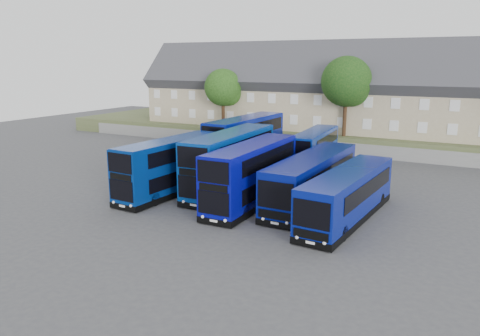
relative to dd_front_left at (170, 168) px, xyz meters
name	(u,v)px	position (x,y,z in m)	size (l,w,h in m)	color
ground	(218,209)	(5.55, -1.82, -2.16)	(120.00, 120.00, 0.00)	#414145
retaining_wall	(323,147)	(5.55, 22.18, -1.41)	(70.00, 0.40, 1.50)	slate
earth_bank	(346,134)	(5.55, 32.18, -1.16)	(80.00, 20.00, 2.00)	#4D5630
terrace_row	(340,94)	(5.55, 28.18, 4.43)	(54.00, 10.40, 11.20)	tan
dd_front_left	(170,168)	(0.00, 0.00, 0.00)	(3.15, 11.20, 4.40)	navy
dd_front_mid	(230,162)	(3.81, 3.14, 0.22)	(3.36, 12.28, 4.84)	navy
dd_front_right	(252,175)	(7.08, 0.53, 0.07)	(2.78, 11.46, 4.54)	#070A8F
dd_rear_left	(245,142)	(0.30, 12.60, 0.25)	(3.23, 12.40, 4.89)	navy
dd_rear_right	(314,152)	(7.76, 12.67, -0.20)	(3.00, 10.19, 3.99)	#072991
coach_east_a	(312,180)	(10.98, 2.92, -0.38)	(3.04, 13.35, 3.64)	navy
coach_east_b	(348,196)	(14.43, 0.36, -0.51)	(3.44, 12.49, 3.37)	navy
tree_west	(224,89)	(-8.31, 23.27, 4.89)	(4.80, 4.80, 7.65)	#382314
tree_mid	(348,83)	(7.69, 23.77, 5.90)	(5.76, 5.76, 9.18)	#382314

